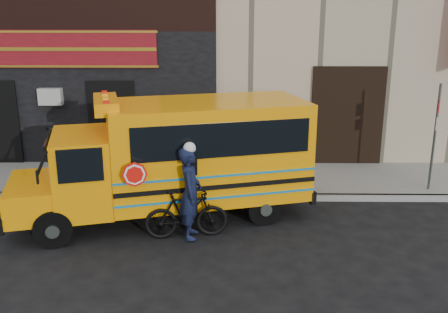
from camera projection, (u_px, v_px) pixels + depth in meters
name	position (u px, v px, depth m)	size (l,w,h in m)	color
ground	(209.00, 244.00, 10.51)	(120.00, 120.00, 0.00)	black
curb	(214.00, 197.00, 12.99)	(40.00, 0.20, 0.15)	gray
sidewalk	(215.00, 178.00, 14.43)	(40.00, 3.00, 0.15)	gray
school_bus	(179.00, 155.00, 11.56)	(7.22, 3.88, 2.92)	black
sign_pole	(435.00, 135.00, 12.92)	(0.11, 0.25, 2.97)	#404842
bicycle	(187.00, 214.00, 10.69)	(0.51, 1.80, 1.08)	black
cyclist	(190.00, 195.00, 10.52)	(0.73, 0.48, 1.99)	black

